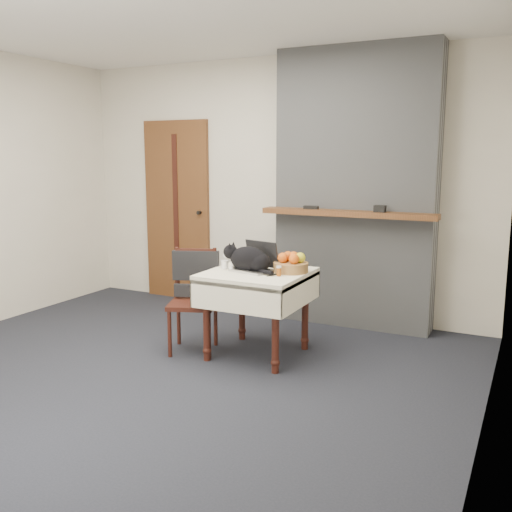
% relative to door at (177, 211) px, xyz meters
% --- Properties ---
extents(ground, '(4.50, 4.50, 0.00)m').
position_rel_door_xyz_m(ground, '(1.20, -1.97, -1.00)').
color(ground, black).
rests_on(ground, ground).
extents(room_shell, '(4.52, 4.01, 2.61)m').
position_rel_door_xyz_m(room_shell, '(1.20, -1.51, 0.76)').
color(room_shell, beige).
rests_on(room_shell, ground).
extents(door, '(0.82, 0.10, 2.00)m').
position_rel_door_xyz_m(door, '(0.00, 0.00, 0.00)').
color(door, brown).
rests_on(door, ground).
extents(chimney, '(1.62, 0.48, 2.60)m').
position_rel_door_xyz_m(chimney, '(2.10, -0.13, 0.30)').
color(chimney, gray).
rests_on(chimney, ground).
extents(side_table, '(0.78, 0.78, 0.70)m').
position_rel_door_xyz_m(side_table, '(1.67, -1.33, -0.41)').
color(side_table, '#37150F').
rests_on(side_table, ground).
extents(laptop, '(0.37, 0.34, 0.24)m').
position_rel_door_xyz_m(laptop, '(1.64, -1.30, -0.24)').
color(laptop, '#B7B7BC').
rests_on(laptop, side_table).
extents(cat, '(0.48, 0.20, 0.23)m').
position_rel_door_xyz_m(cat, '(1.61, -1.36, -0.20)').
color(cat, black).
rests_on(cat, side_table).
extents(cream_jar, '(0.06, 0.06, 0.07)m').
position_rel_door_xyz_m(cream_jar, '(1.38, -1.35, -0.27)').
color(cream_jar, white).
rests_on(cream_jar, side_table).
extents(pill_bottle, '(0.04, 0.04, 0.08)m').
position_rel_door_xyz_m(pill_bottle, '(1.90, -1.42, -0.26)').
color(pill_bottle, '#9B4B13').
rests_on(pill_bottle, side_table).
extents(fruit_basket, '(0.28, 0.28, 0.16)m').
position_rel_door_xyz_m(fruit_basket, '(1.92, -1.23, -0.24)').
color(fruit_basket, olive).
rests_on(fruit_basket, side_table).
extents(desk_clutter, '(0.09, 0.10, 0.01)m').
position_rel_door_xyz_m(desk_clutter, '(1.88, -1.34, -0.30)').
color(desk_clutter, black).
rests_on(desk_clutter, side_table).
extents(chair, '(0.49, 0.49, 0.85)m').
position_rel_door_xyz_m(chair, '(1.12, -1.41, -0.46)').
color(chair, '#37150F').
rests_on(chair, ground).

